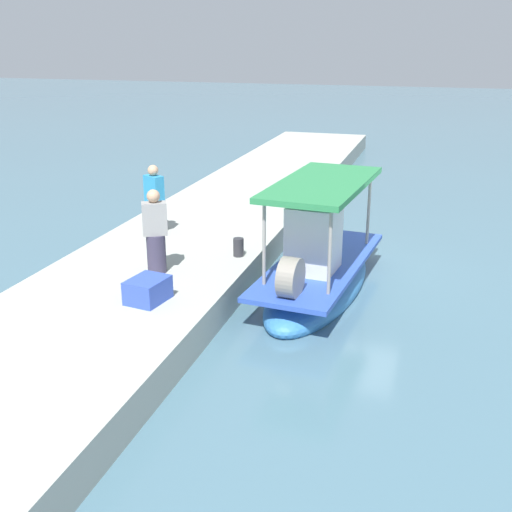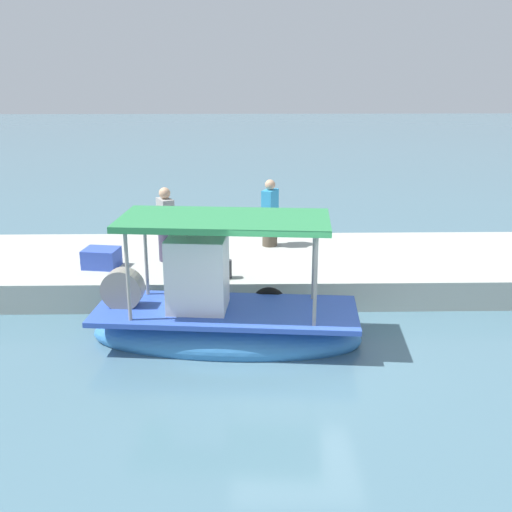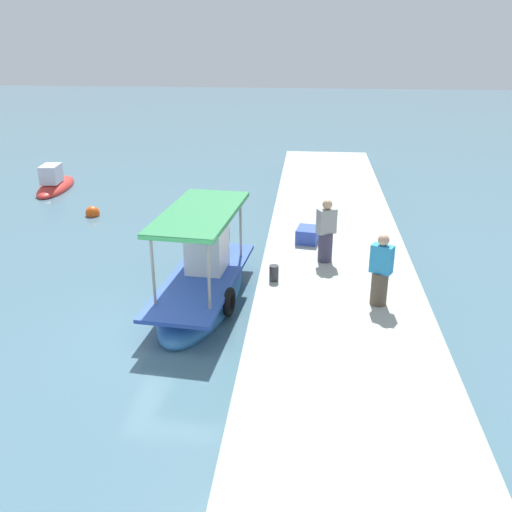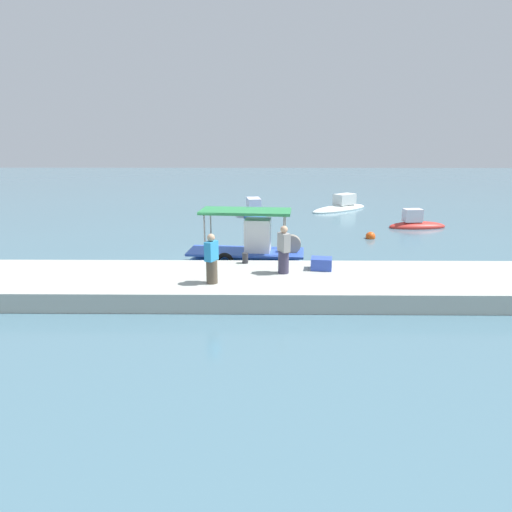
{
  "view_description": "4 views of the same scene",
  "coord_description": "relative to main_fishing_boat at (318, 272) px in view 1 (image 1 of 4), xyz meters",
  "views": [
    {
      "loc": [
        14.28,
        1.9,
        5.43
      ],
      "look_at": [
        1.43,
        -1.94,
        0.73
      ],
      "focal_mm": 44.39,
      "sensor_mm": 36.0,
      "label": 1
    },
    {
      "loc": [
        0.98,
        10.39,
        5.18
      ],
      "look_at": [
        0.73,
        -2.05,
        1.28
      ],
      "focal_mm": 42.65,
      "sensor_mm": 36.0,
      "label": 2
    },
    {
      "loc": [
        -11.66,
        -3.17,
        6.7
      ],
      "look_at": [
        1.54,
        -1.89,
        1.27
      ],
      "focal_mm": 38.87,
      "sensor_mm": 36.0,
      "label": 3
    },
    {
      "loc": [
        1.99,
        -20.11,
        5.7
      ],
      "look_at": [
        1.81,
        -2.93,
        1.11
      ],
      "focal_mm": 32.29,
      "sensor_mm": 36.0,
      "label": 4
    }
  ],
  "objects": [
    {
      "name": "dock_quay",
      "position": [
        -1.44,
        -3.54,
        -0.16
      ],
      "size": [
        36.0,
        4.18,
        0.67
      ],
      "primitive_type": "cube",
      "color": "#AAAFA5",
      "rests_on": "ground_plane"
    },
    {
      "name": "cargo_crate",
      "position": [
        2.88,
        -2.69,
        0.39
      ],
      "size": [
        0.87,
        0.74,
        0.45
      ],
      "primitive_type": "cube",
      "rotation": [
        0.0,
        0.0,
        2.98
      ],
      "color": "#334FBA",
      "rests_on": "dock_quay"
    },
    {
      "name": "fisherman_near_bollard",
      "position": [
        1.4,
        -3.19,
        0.98
      ],
      "size": [
        0.54,
        0.58,
        1.79
      ],
      "color": "#3C374F",
      "rests_on": "dock_quay"
    },
    {
      "name": "main_fishing_boat",
      "position": [
        0.0,
        0.0,
        0.0
      ],
      "size": [
        5.41,
        2.23,
        2.87
      ],
      "color": "#377BBE",
      "rests_on": "ground_plane"
    },
    {
      "name": "mooring_bollard",
      "position": [
        -0.06,
        -1.86,
        0.38
      ],
      "size": [
        0.24,
        0.24,
        0.42
      ],
      "primitive_type": "cylinder",
      "color": "#2D2D33",
      "rests_on": "dock_quay"
    },
    {
      "name": "fisherman_by_crate",
      "position": [
        -1.13,
        -4.4,
        0.96
      ],
      "size": [
        0.52,
        0.56,
        1.75
      ],
      "color": "brown",
      "rests_on": "dock_quay"
    },
    {
      "name": "ground_plane",
      "position": [
        -1.44,
        0.51,
        -0.5
      ],
      "size": [
        120.0,
        120.0,
        0.0
      ],
      "primitive_type": "plane",
      "color": "slate"
    }
  ]
}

